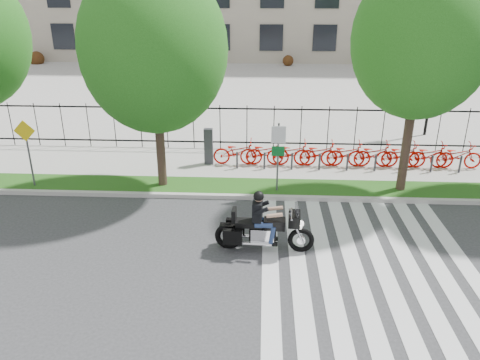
{
  "coord_description": "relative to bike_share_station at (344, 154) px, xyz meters",
  "views": [
    {
      "loc": [
        1.94,
        -10.94,
        6.97
      ],
      "look_at": [
        1.22,
        3.0,
        1.18
      ],
      "focal_mm": 35.0,
      "sensor_mm": 36.0,
      "label": 1
    }
  ],
  "objects": [
    {
      "name": "ground",
      "position": [
        -5.25,
        -7.2,
        -0.68
      ],
      "size": [
        120.0,
        120.0,
        0.0
      ],
      "primitive_type": "plane",
      "color": "#323134",
      "rests_on": "ground"
    },
    {
      "name": "sign_pole_regulatory",
      "position": [
        -2.78,
        -2.62,
        1.06
      ],
      "size": [
        0.5,
        0.09,
        2.5
      ],
      "color": "#59595B",
      "rests_on": "grass_verge"
    },
    {
      "name": "sign_pole_warning",
      "position": [
        -11.76,
        -2.62,
        1.06
      ],
      "size": [
        0.78,
        0.09,
        2.49
      ],
      "color": "#59595B",
      "rests_on": "grass_verge"
    },
    {
      "name": "street_tree_1",
      "position": [
        -7.02,
        -2.25,
        4.38
      ],
      "size": [
        4.98,
        4.98,
        7.78
      ],
      "color": "#36251D",
      "rests_on": "grass_verge"
    },
    {
      "name": "lamp_post_right",
      "position": [
        4.75,
        4.8,
        2.52
      ],
      "size": [
        1.06,
        0.7,
        4.25
      ],
      "color": "black",
      "rests_on": "ground"
    },
    {
      "name": "iron_fence",
      "position": [
        -5.25,
        2.0,
        0.47
      ],
      "size": [
        30.0,
        0.06,
        2.0
      ],
      "primitive_type": null,
      "color": "black",
      "rests_on": "sidewalk"
    },
    {
      "name": "street_tree_2",
      "position": [
        1.71,
        -2.25,
        4.69
      ],
      "size": [
        4.49,
        4.49,
        7.81
      ],
      "color": "#36251D",
      "rests_on": "grass_verge"
    },
    {
      "name": "crosswalk_stripes",
      "position": [
        -0.42,
        -7.2,
        -0.68
      ],
      "size": [
        5.7,
        8.0,
        0.01
      ],
      "primitive_type": null,
      "color": "silver",
      "rests_on": "ground"
    },
    {
      "name": "grass_verge",
      "position": [
        -5.25,
        -2.25,
        -0.61
      ],
      "size": [
        60.0,
        1.5,
        0.15
      ],
      "primitive_type": "cube",
      "color": "#1D5014",
      "rests_on": "ground"
    },
    {
      "name": "bike_share_station",
      "position": [
        0.0,
        0.0,
        0.0
      ],
      "size": [
        11.18,
        0.89,
        1.5
      ],
      "color": "#2D2D33",
      "rests_on": "sidewalk"
    },
    {
      "name": "curb",
      "position": [
        -5.25,
        -3.1,
        -0.61
      ],
      "size": [
        60.0,
        0.2,
        0.15
      ],
      "primitive_type": "cube",
      "color": "#B6B3AC",
      "rests_on": "ground"
    },
    {
      "name": "plaza",
      "position": [
        -5.25,
        17.8,
        -0.63
      ],
      "size": [
        80.0,
        34.0,
        0.1
      ],
      "primitive_type": "cube",
      "color": "#A19D96",
      "rests_on": "ground"
    },
    {
      "name": "motorcycle_rider",
      "position": [
        -3.24,
        -6.51,
        0.04
      ],
      "size": [
        2.83,
        0.85,
        2.18
      ],
      "color": "black",
      "rests_on": "ground"
    },
    {
      "name": "sidewalk",
      "position": [
        -5.25,
        0.25,
        -0.61
      ],
      "size": [
        60.0,
        3.5,
        0.15
      ],
      "primitive_type": "cube",
      "color": "#A19D96",
      "rests_on": "ground"
    }
  ]
}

